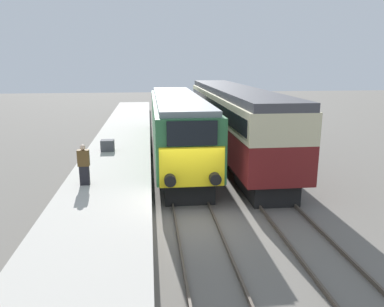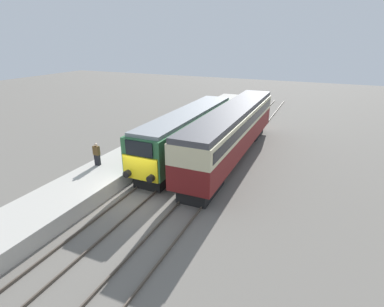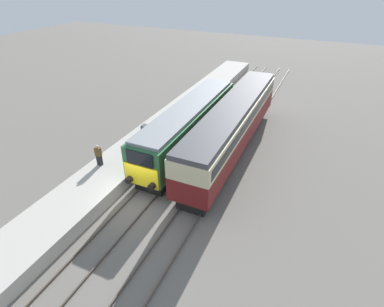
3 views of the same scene
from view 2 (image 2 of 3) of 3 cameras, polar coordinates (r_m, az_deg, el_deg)
name	(u,v)px [view 2 (image 2 of 3)]	position (r m, az deg, el deg)	size (l,w,h in m)	color
ground_plane	(134,201)	(18.79, -11.02, -8.81)	(120.00, 120.00, 0.00)	slate
platform_left	(154,146)	(26.35, -7.30, 1.48)	(3.50, 50.00, 0.94)	#B7B2A8
rails_near_track	(172,169)	(22.55, -3.90, -2.95)	(1.51, 60.00, 0.14)	#4C4238
rails_far_track	(214,177)	(21.31, 4.26, -4.46)	(1.50, 60.00, 0.14)	#4C4238
locomotive	(189,131)	(24.45, -0.64, 4.24)	(2.70, 14.87, 3.83)	black
passenger_carriage	(233,128)	(24.22, 7.81, 4.80)	(2.75, 17.62, 4.18)	black
person_on_platform	(97,154)	(21.74, -17.68, -0.16)	(0.44, 0.26, 1.61)	black
luggage_crate	(145,138)	(26.05, -8.89, 2.95)	(0.70, 0.56, 0.60)	#4C4C51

